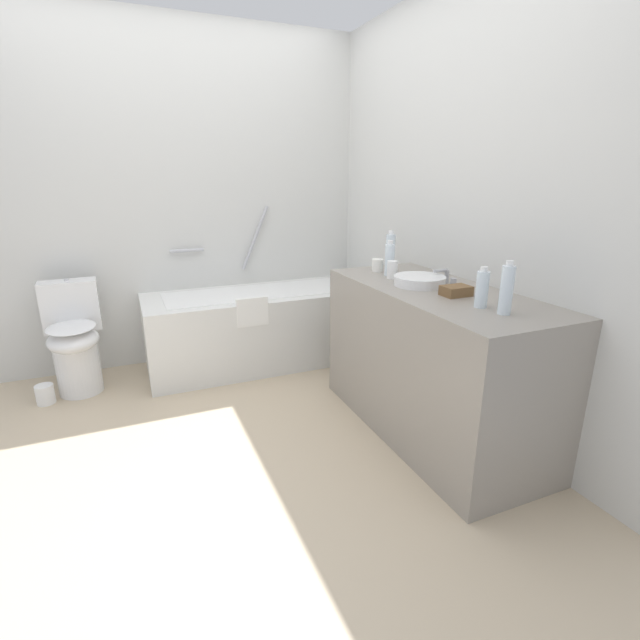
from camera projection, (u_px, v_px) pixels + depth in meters
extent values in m
plane|color=#C1AD8E|center=(227.00, 436.00, 2.62)|extent=(3.79, 3.79, 0.00)
cube|color=silver|center=(178.00, 200.00, 3.46)|extent=(3.19, 0.10, 2.47)
cube|color=silver|center=(453.00, 206.00, 2.79)|extent=(0.10, 3.05, 2.47)
cube|color=silver|center=(260.00, 327.00, 3.59)|extent=(1.69, 0.66, 0.56)
cube|color=white|center=(259.00, 298.00, 3.52)|extent=(1.39, 0.48, 0.09)
cylinder|color=#B1B1B6|center=(338.00, 280.00, 3.74)|extent=(0.09, 0.03, 0.03)
cylinder|color=#B1B1B6|center=(255.00, 238.00, 3.69)|extent=(0.24, 0.03, 0.50)
cylinder|color=#B1B1B6|center=(187.00, 250.00, 3.51)|extent=(0.25, 0.03, 0.03)
cube|color=white|center=(252.00, 312.00, 3.19)|extent=(0.22, 0.03, 0.20)
cylinder|color=white|center=(78.00, 365.00, 3.10)|extent=(0.27, 0.27, 0.39)
ellipsoid|color=white|center=(73.00, 340.00, 3.00)|extent=(0.32, 0.39, 0.15)
ellipsoid|color=white|center=(71.00, 327.00, 2.97)|extent=(0.31, 0.37, 0.02)
cube|color=white|center=(71.00, 305.00, 3.15)|extent=(0.36, 0.18, 0.34)
cylinder|color=silver|center=(66.00, 280.00, 3.10)|extent=(0.03, 0.03, 0.01)
cube|color=gray|center=(432.00, 362.00, 2.57)|extent=(0.61, 1.43, 0.83)
cylinder|color=white|center=(420.00, 281.00, 2.53)|extent=(0.28, 0.28, 0.05)
cylinder|color=#A7A7AC|center=(447.00, 276.00, 2.59)|extent=(0.02, 0.02, 0.07)
cylinder|color=#A7A7AC|center=(441.00, 271.00, 2.56)|extent=(0.09, 0.02, 0.02)
cylinder|color=#A7A7AC|center=(453.00, 281.00, 2.54)|extent=(0.03, 0.03, 0.04)
cylinder|color=#A7A7AC|center=(440.00, 277.00, 2.65)|extent=(0.03, 0.03, 0.04)
cylinder|color=silver|center=(482.00, 290.00, 2.09)|extent=(0.06, 0.06, 0.17)
cylinder|color=white|center=(484.00, 269.00, 2.06)|extent=(0.03, 0.03, 0.02)
cylinder|color=silver|center=(507.00, 290.00, 1.98)|extent=(0.06, 0.06, 0.21)
cylinder|color=white|center=(510.00, 263.00, 1.94)|extent=(0.03, 0.03, 0.02)
cylinder|color=silver|center=(390.00, 253.00, 2.86)|extent=(0.06, 0.06, 0.23)
cylinder|color=white|center=(391.00, 232.00, 2.82)|extent=(0.03, 0.03, 0.02)
cylinder|color=silver|center=(390.00, 260.00, 2.75)|extent=(0.06, 0.06, 0.19)
cylinder|color=white|center=(391.00, 242.00, 2.72)|extent=(0.03, 0.03, 0.02)
cylinder|color=white|center=(392.00, 270.00, 2.69)|extent=(0.06, 0.06, 0.10)
cylinder|color=white|center=(377.00, 265.00, 2.89)|extent=(0.07, 0.07, 0.08)
cube|color=brown|center=(456.00, 291.00, 2.31)|extent=(0.14, 0.10, 0.05)
cylinder|color=white|center=(45.00, 394.00, 2.98)|extent=(0.11, 0.11, 0.13)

